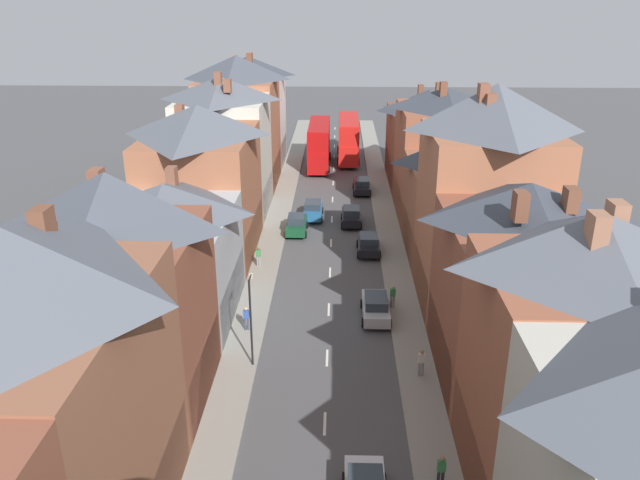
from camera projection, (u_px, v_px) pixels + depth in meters
name	position (u px, v px, depth m)	size (l,w,h in m)	color
pavement_left	(274.00, 233.00, 55.32)	(2.20, 104.00, 0.14)	gray
pavement_right	(389.00, 234.00, 55.04)	(2.20, 104.00, 0.14)	gray
centre_line_dashes	(331.00, 243.00, 53.35)	(0.14, 97.80, 0.01)	silver
terrace_row_left	(185.00, 203.00, 43.66)	(8.00, 77.53, 13.94)	brown
terrace_row_right	(493.00, 235.00, 38.73)	(8.00, 73.80, 14.92)	silver
double_decker_bus_lead	(348.00, 138.00, 78.65)	(2.74, 10.80, 5.30)	red
double_decker_bus_mid_street	(319.00, 144.00, 75.68)	(2.74, 10.80, 5.30)	#B70F0F
car_near_blue	(376.00, 307.00, 40.85)	(1.90, 4.19, 1.64)	#B7BABF
car_parked_left_a	(351.00, 216.00, 57.28)	(1.90, 3.94, 1.69)	black
car_parked_right_a	(369.00, 244.00, 51.04)	(1.90, 3.87, 1.60)	black
car_mid_black	(313.00, 210.00, 58.95)	(1.90, 4.21, 1.68)	#236093
car_parked_left_b	(362.00, 185.00, 66.44)	(1.90, 4.36, 1.58)	black
car_far_grey	(297.00, 224.00, 55.25)	(1.90, 4.02, 1.69)	#144728
pedestrian_near_right	(441.00, 470.00, 26.64)	(0.36, 0.22, 1.61)	#23232D
pedestrian_mid_left	(421.00, 361.00, 34.43)	(0.36, 0.22, 1.61)	gray
pedestrian_mid_right	(246.00, 317.00, 39.09)	(0.36, 0.22, 1.61)	#3D4256
pedestrian_far_left	(393.00, 295.00, 41.93)	(0.36, 0.22, 1.61)	gray
pedestrian_far_right	(258.00, 256.00, 48.21)	(0.36, 0.22, 1.61)	gray
street_lamp	(251.00, 315.00, 34.76)	(0.20, 1.12, 5.50)	black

